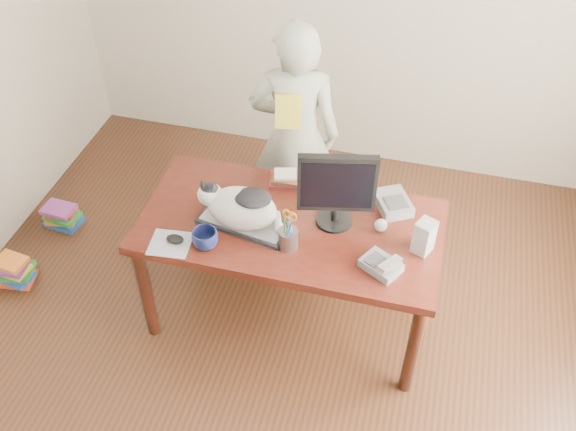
# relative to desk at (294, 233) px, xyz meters

# --- Properties ---
(room) EXTENTS (4.50, 4.50, 4.50)m
(room) POSITION_rel_desk_xyz_m (0.00, -0.68, 0.75)
(room) COLOR black
(room) RESTS_ON ground
(desk) EXTENTS (1.60, 0.80, 0.75)m
(desk) POSITION_rel_desk_xyz_m (0.00, 0.00, 0.00)
(desk) COLOR black
(desk) RESTS_ON ground
(keyboard) EXTENTS (0.51, 0.26, 0.03)m
(keyboard) POSITION_rel_desk_xyz_m (-0.23, -0.16, 0.16)
(keyboard) COLOR black
(keyboard) RESTS_ON desk
(cat) EXTENTS (0.48, 0.29, 0.27)m
(cat) POSITION_rel_desk_xyz_m (-0.25, -0.16, 0.28)
(cat) COLOR silver
(cat) RESTS_ON keyboard
(monitor) EXTENTS (0.40, 0.23, 0.45)m
(monitor) POSITION_rel_desk_xyz_m (0.23, -0.02, 0.40)
(monitor) COLOR black
(monitor) RESTS_ON desk
(pen_cup) EXTENTS (0.13, 0.13, 0.25)m
(pen_cup) POSITION_rel_desk_xyz_m (0.03, -0.25, 0.22)
(pen_cup) COLOR gray
(pen_cup) RESTS_ON desk
(mousepad) EXTENTS (0.23, 0.21, 0.00)m
(mousepad) POSITION_rel_desk_xyz_m (-0.55, -0.39, 0.15)
(mousepad) COLOR #AFB3BB
(mousepad) RESTS_ON desk
(mouse) EXTENTS (0.10, 0.07, 0.04)m
(mouse) POSITION_rel_desk_xyz_m (-0.53, -0.37, 0.17)
(mouse) COLOR black
(mouse) RESTS_ON mousepad
(coffee_mug) EXTENTS (0.18, 0.18, 0.10)m
(coffee_mug) POSITION_rel_desk_xyz_m (-0.37, -0.35, 0.20)
(coffee_mug) COLOR black
(coffee_mug) RESTS_ON desk
(phone) EXTENTS (0.23, 0.21, 0.09)m
(phone) POSITION_rel_desk_xyz_m (0.51, -0.28, 0.18)
(phone) COLOR slate
(phone) RESTS_ON desk
(speaker) EXTENTS (0.12, 0.12, 0.19)m
(speaker) POSITION_rel_desk_xyz_m (0.69, -0.10, 0.24)
(speaker) COLOR #B0B0B3
(speaker) RESTS_ON desk
(baseball) EXTENTS (0.07, 0.07, 0.07)m
(baseball) POSITION_rel_desk_xyz_m (0.47, -0.01, 0.18)
(baseball) COLOR beige
(baseball) RESTS_ON desk
(book_stack) EXTENTS (0.22, 0.18, 0.07)m
(book_stack) POSITION_rel_desk_xyz_m (-0.10, 0.23, 0.18)
(book_stack) COLOR #441312
(book_stack) RESTS_ON desk
(calculator) EXTENTS (0.25, 0.27, 0.07)m
(calculator) POSITION_rel_desk_xyz_m (0.50, 0.18, 0.18)
(calculator) COLOR slate
(calculator) RESTS_ON desk
(person) EXTENTS (0.61, 0.46, 1.52)m
(person) POSITION_rel_desk_xyz_m (-0.16, 0.66, 0.16)
(person) COLOR silver
(person) RESTS_ON ground
(held_book) EXTENTS (0.16, 0.11, 0.20)m
(held_book) POSITION_rel_desk_xyz_m (-0.16, 0.49, 0.45)
(held_book) COLOR yellow
(held_book) RESTS_ON person
(book_pile_a) EXTENTS (0.27, 0.22, 0.18)m
(book_pile_a) POSITION_rel_desk_xyz_m (-1.75, -0.28, -0.51)
(book_pile_a) COLOR #B9361A
(book_pile_a) RESTS_ON ground
(book_pile_b) EXTENTS (0.26, 0.20, 0.15)m
(book_pile_b) POSITION_rel_desk_xyz_m (-1.72, 0.27, -0.53)
(book_pile_b) COLOR navy
(book_pile_b) RESTS_ON ground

